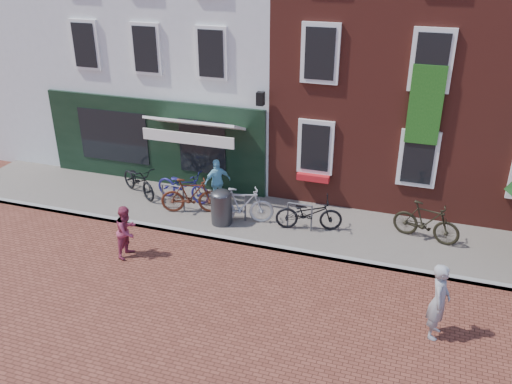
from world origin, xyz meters
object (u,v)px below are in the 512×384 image
(woman, at_px, (439,301))
(bicycle_3, at_px, (242,205))
(bicycle_0, at_px, (139,180))
(bicycle_1, at_px, (191,196))
(bicycle_4, at_px, (309,213))
(bicycle_5, at_px, (426,222))
(cafe_person, at_px, (217,182))
(litter_bin, at_px, (221,205))
(boy, at_px, (127,231))
(bicycle_2, at_px, (183,186))

(woman, distance_m, bicycle_3, 6.45)
(bicycle_0, distance_m, bicycle_1, 2.23)
(bicycle_0, height_order, bicycle_4, same)
(woman, bearing_deg, bicycle_5, 13.11)
(cafe_person, height_order, bicycle_0, cafe_person)
(litter_bin, relative_size, bicycle_1, 0.61)
(litter_bin, bearing_deg, boy, -127.77)
(litter_bin, relative_size, bicycle_3, 0.61)
(cafe_person, xyz_separation_m, bicycle_5, (6.33, -0.32, -0.18))
(bicycle_3, bearing_deg, bicycle_0, 61.22)
(bicycle_2, relative_size, bicycle_4, 1.00)
(litter_bin, distance_m, bicycle_0, 3.42)
(cafe_person, bearing_deg, boy, 26.83)
(boy, relative_size, cafe_person, 0.98)
(bicycle_3, bearing_deg, cafe_person, 32.22)
(bicycle_4, bearing_deg, litter_bin, 86.61)
(woman, distance_m, bicycle_0, 10.22)
(bicycle_2, xyz_separation_m, bicycle_3, (2.29, -0.82, 0.06))
(bicycle_4, bearing_deg, cafe_person, 62.81)
(woman, bearing_deg, bicycle_2, 69.78)
(woman, bearing_deg, bicycle_4, 53.08)
(bicycle_3, relative_size, bicycle_4, 0.97)
(boy, xyz_separation_m, bicycle_4, (4.28, 2.75, -0.12))
(cafe_person, relative_size, bicycle_1, 0.80)
(bicycle_1, relative_size, bicycle_4, 0.97)
(bicycle_1, height_order, bicycle_5, same)
(woman, xyz_separation_m, bicycle_4, (-3.60, 3.52, -0.27))
(bicycle_2, height_order, bicycle_3, bicycle_3)
(boy, relative_size, bicycle_3, 0.78)
(bicycle_3, bearing_deg, bicycle_2, 52.42)
(litter_bin, distance_m, bicycle_1, 1.19)
(litter_bin, distance_m, bicycle_2, 2.02)
(bicycle_5, bearing_deg, woman, -160.67)
(bicycle_3, xyz_separation_m, bicycle_4, (1.94, 0.24, -0.06))
(bicycle_0, distance_m, bicycle_2, 1.56)
(cafe_person, xyz_separation_m, bicycle_1, (-0.53, -0.85, -0.18))
(bicycle_5, bearing_deg, bicycle_2, 102.45)
(cafe_person, bearing_deg, litter_bin, 72.04)
(bicycle_0, relative_size, bicycle_2, 1.00)
(cafe_person, relative_size, bicycle_3, 0.80)
(boy, distance_m, cafe_person, 3.68)
(bicycle_2, xyz_separation_m, bicycle_4, (4.23, -0.58, 0.00))
(bicycle_2, relative_size, bicycle_3, 1.03)
(boy, height_order, bicycle_3, boy)
(bicycle_1, relative_size, bicycle_3, 1.00)
(bicycle_0, bearing_deg, cafe_person, -53.39)
(bicycle_2, xyz_separation_m, bicycle_5, (7.44, -0.16, 0.06))
(cafe_person, xyz_separation_m, bicycle_4, (3.11, -0.74, -0.23))
(litter_bin, height_order, bicycle_2, litter_bin)
(bicycle_1, xyz_separation_m, bicycle_3, (1.70, -0.13, 0.00))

